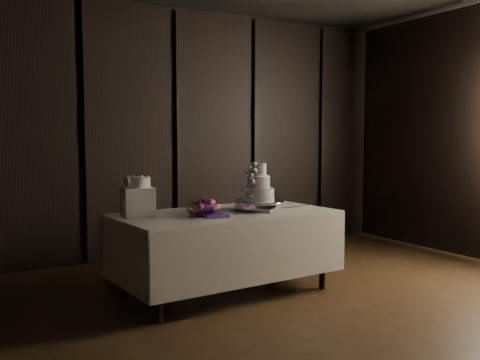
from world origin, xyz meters
name	(u,v)px	position (x,y,z in m)	size (l,w,h in m)	color
room	(387,129)	(0.00, 0.00, 1.50)	(6.08, 7.08, 3.08)	black
display_table	(226,249)	(-0.28, 1.71, 0.42)	(2.06, 1.19, 0.76)	beige
cake_stand	(258,206)	(0.04, 1.67, 0.81)	(0.48, 0.48, 0.09)	silver
wedding_cake	(257,186)	(0.02, 1.66, 0.99)	(0.33, 0.29, 0.35)	white
bouquet	(205,208)	(-0.56, 1.58, 0.83)	(0.31, 0.41, 0.20)	#E95E7B
box_pedestal	(138,202)	(-1.06, 1.88, 0.89)	(0.26, 0.26, 0.25)	white
small_cake	(137,182)	(-1.06, 1.88, 1.05)	(0.22, 0.22, 0.09)	white
cake_knife	(290,208)	(0.39, 1.66, 0.77)	(0.37, 0.02, 0.01)	silver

